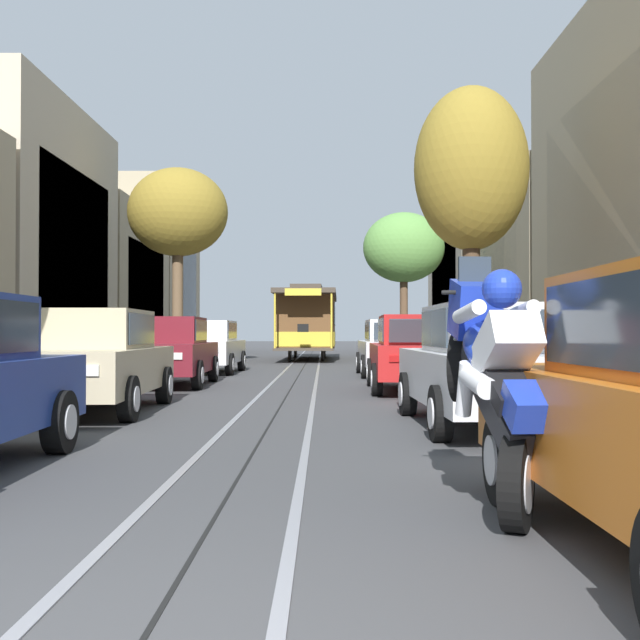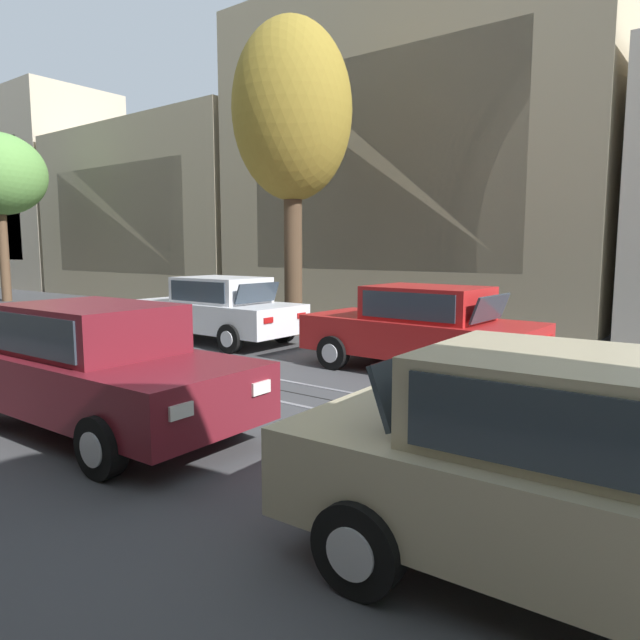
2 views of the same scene
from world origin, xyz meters
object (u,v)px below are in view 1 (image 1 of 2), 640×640
Objects in this scene: street_tree_kerb_right_second at (471,171)px; motorcycle_with_rider at (494,375)px; parked_car_white_fourth_right at (394,348)px; pedestrian_on_left_pavement at (126,340)px; street_tree_kerb_left_second at (178,214)px; parked_car_maroon_mid_left at (168,351)px; parked_car_white_fourth_left at (207,346)px; parked_car_beige_second_left at (92,360)px; street_tree_kerb_right_mid at (404,248)px; cable_car_trolley at (308,323)px; parked_car_white_second_right at (490,365)px; parked_car_red_mid_right at (416,353)px.

street_tree_kerb_right_second is 4.26× the size of motorcycle_with_rider.
parked_car_white_fourth_right is 11.63m from pedestrian_on_left_pavement.
parked_car_maroon_mid_left is at bearing -79.96° from street_tree_kerb_left_second.
parked_car_white_fourth_right is at bearing 87.11° from motorcycle_with_rider.
parked_car_beige_second_left is at bearing -90.27° from parked_car_white_fourth_left.
street_tree_kerb_right_mid reaches higher than parked_car_white_fourth_right.
street_tree_kerb_right_mid reaches higher than cable_car_trolley.
street_tree_kerb_right_mid is at bearing 86.28° from parked_car_white_second_right.
parked_car_beige_second_left is 26.44m from street_tree_kerb_right_mid.
street_tree_kerb_right_second is at bearing -33.08° from pedestrian_on_left_pavement.
street_tree_kerb_right_second is at bearing -16.62° from parked_car_white_fourth_right.
motorcycle_with_rider is (4.69, -17.61, 0.14)m from parked_car_white_fourth_left.
parked_car_white_fourth_left is 1.00× the size of parked_car_white_fourth_right.
parked_car_beige_second_left is 1.00× the size of parked_car_white_second_right.
parked_car_beige_second_left is 18.13m from street_tree_kerb_left_second.
cable_car_trolley is (2.88, 16.97, 0.86)m from parked_car_maroon_mid_left.
street_tree_kerb_right_mid is (1.96, 20.81, 4.53)m from parked_car_red_mid_right.
cable_car_trolley is (-2.88, 24.54, 0.86)m from parked_car_white_second_right.
street_tree_kerb_right_mid is at bearing 85.02° from motorcycle_with_rider.
parked_car_maroon_mid_left is 1.00× the size of parked_car_white_second_right.
street_tree_kerb_left_second is at bearing 25.64° from pedestrian_on_left_pavement.
street_tree_kerb_right_second is 16.42m from motorcycle_with_rider.
parked_car_white_fourth_left is 1.00× the size of parked_car_red_mid_right.
parked_car_white_second_right is 12.00m from street_tree_kerb_right_second.
street_tree_kerb_right_second is (2.08, -0.62, 4.85)m from parked_car_white_fourth_right.
pedestrian_on_left_pavement reaches higher than parked_car_maroon_mid_left.
parked_car_white_fourth_left is at bearing 128.09° from parked_car_red_mid_right.
parked_car_beige_second_left and parked_car_red_mid_right have the same top height.
parked_car_white_fourth_right is 11.94m from street_tree_kerb_left_second.
parked_car_white_fourth_left is at bearing 113.70° from parked_car_white_second_right.
motorcycle_with_rider reaches higher than parked_car_white_fourth_right.
parked_car_beige_second_left is 12.74m from street_tree_kerb_right_second.
street_tree_kerb_left_second reaches higher than parked_car_red_mid_right.
cable_car_trolley is (-4.62, -2.25, -3.67)m from street_tree_kerb_right_mid.
parked_car_white_second_right is 24.72m from cable_car_trolley.
street_tree_kerb_left_second is at bearing 96.80° from parked_car_beige_second_left.
street_tree_kerb_left_second is at bearing 105.96° from motorcycle_with_rider.
parked_car_beige_second_left and parked_car_white_fourth_left have the same top height.
parked_car_maroon_mid_left is at bearing -99.64° from cable_car_trolley.
cable_car_trolley is 5.57× the size of pedestrian_on_left_pavement.
street_tree_kerb_left_second is (-2.12, 6.18, 5.01)m from parked_car_white_fourth_left.
street_tree_kerb_right_mid reaches higher than pedestrian_on_left_pavement.
parked_car_white_second_right is at bearing -83.32° from cable_car_trolley.
street_tree_kerb_right_mid is (1.93, 15.36, 4.53)m from parked_car_white_fourth_right.
motorcycle_with_rider reaches higher than parked_car_white_fourth_left.
street_tree_kerb_right_second reaches higher than parked_car_maroon_mid_left.
parked_car_white_second_right is 2.34× the size of motorcycle_with_rider.
street_tree_kerb_left_second is 12.78m from street_tree_kerb_right_second.
parked_car_maroon_mid_left is at bearing 111.26° from motorcycle_with_rider.
parked_car_white_fourth_left is 11.95m from cable_car_trolley.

